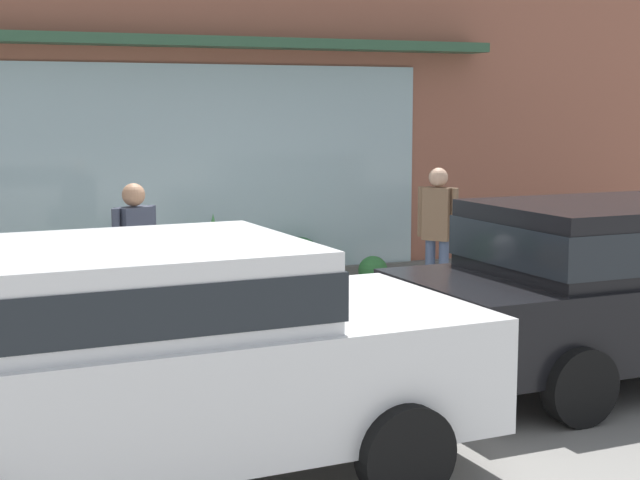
{
  "coord_description": "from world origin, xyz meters",
  "views": [
    {
      "loc": [
        -3.03,
        -8.47,
        2.41
      ],
      "look_at": [
        0.66,
        1.2,
        0.98
      ],
      "focal_mm": 53.9,
      "sensor_mm": 36.0,
      "label": 1
    }
  ],
  "objects_px": {
    "parked_car_white": "(133,350)",
    "potted_plant_window_right": "(76,287)",
    "potted_plant_window_center": "(299,265)",
    "potted_plant_window_left": "(373,277)",
    "pedestrian_with_handbag": "(133,255)",
    "parked_car_black": "(628,279)",
    "fire_hydrant": "(216,301)",
    "pedestrian_passerby": "(437,226)",
    "potted_plant_low_front": "(214,265)"
  },
  "relations": [
    {
      "from": "pedestrian_passerby",
      "to": "pedestrian_with_handbag",
      "type": "bearing_deg",
      "value": -117.07
    },
    {
      "from": "potted_plant_window_right",
      "to": "pedestrian_passerby",
      "type": "bearing_deg",
      "value": -13.0
    },
    {
      "from": "parked_car_white",
      "to": "potted_plant_window_left",
      "type": "bearing_deg",
      "value": 48.18
    },
    {
      "from": "parked_car_white",
      "to": "potted_plant_low_front",
      "type": "xyz_separation_m",
      "value": [
        1.82,
        4.98,
        -0.33
      ]
    },
    {
      "from": "pedestrian_with_handbag",
      "to": "parked_car_white",
      "type": "bearing_deg",
      "value": 53.13
    },
    {
      "from": "fire_hydrant",
      "to": "potted_plant_window_center",
      "type": "distance_m",
      "value": 2.53
    },
    {
      "from": "parked_car_white",
      "to": "potted_plant_low_front",
      "type": "height_order",
      "value": "parked_car_white"
    },
    {
      "from": "pedestrian_passerby",
      "to": "parked_car_white",
      "type": "distance_m",
      "value": 6.02
    },
    {
      "from": "pedestrian_with_handbag",
      "to": "parked_car_black",
      "type": "xyz_separation_m",
      "value": [
        3.98,
        -2.38,
        -0.09
      ]
    },
    {
      "from": "potted_plant_window_left",
      "to": "potted_plant_low_front",
      "type": "xyz_separation_m",
      "value": [
        -2.06,
        -0.0,
        0.28
      ]
    },
    {
      "from": "potted_plant_window_center",
      "to": "potted_plant_window_right",
      "type": "distance_m",
      "value": 2.74
    },
    {
      "from": "fire_hydrant",
      "to": "potted_plant_low_front",
      "type": "height_order",
      "value": "potted_plant_low_front"
    },
    {
      "from": "parked_car_black",
      "to": "potted_plant_low_front",
      "type": "distance_m",
      "value": 4.88
    },
    {
      "from": "parked_car_white",
      "to": "pedestrian_with_handbag",
      "type": "bearing_deg",
      "value": 76.06
    },
    {
      "from": "potted_plant_window_right",
      "to": "pedestrian_with_handbag",
      "type": "bearing_deg",
      "value": -78.73
    },
    {
      "from": "potted_plant_window_center",
      "to": "potted_plant_window_left",
      "type": "distance_m",
      "value": 0.95
    },
    {
      "from": "pedestrian_with_handbag",
      "to": "potted_plant_low_front",
      "type": "xyz_separation_m",
      "value": [
        1.23,
        1.64,
        -0.42
      ]
    },
    {
      "from": "parked_car_black",
      "to": "parked_car_white",
      "type": "relative_size",
      "value": 0.99
    },
    {
      "from": "pedestrian_with_handbag",
      "to": "potted_plant_low_front",
      "type": "distance_m",
      "value": 2.09
    },
    {
      "from": "parked_car_black",
      "to": "potted_plant_window_right",
      "type": "height_order",
      "value": "parked_car_black"
    },
    {
      "from": "pedestrian_passerby",
      "to": "potted_plant_low_front",
      "type": "bearing_deg",
      "value": -147.39
    },
    {
      "from": "pedestrian_with_handbag",
      "to": "potted_plant_low_front",
      "type": "relative_size",
      "value": 1.43
    },
    {
      "from": "pedestrian_with_handbag",
      "to": "potted_plant_low_front",
      "type": "height_order",
      "value": "pedestrian_with_handbag"
    },
    {
      "from": "potted_plant_window_left",
      "to": "parked_car_black",
      "type": "bearing_deg",
      "value": -80.27
    },
    {
      "from": "potted_plant_window_center",
      "to": "potted_plant_low_front",
      "type": "xyz_separation_m",
      "value": [
        -1.16,
        -0.23,
        0.12
      ]
    },
    {
      "from": "potted_plant_window_left",
      "to": "pedestrian_with_handbag",
      "type": "bearing_deg",
      "value": -153.43
    },
    {
      "from": "potted_plant_low_front",
      "to": "pedestrian_passerby",
      "type": "bearing_deg",
      "value": -17.96
    },
    {
      "from": "fire_hydrant",
      "to": "potted_plant_window_right",
      "type": "height_order",
      "value": "fire_hydrant"
    },
    {
      "from": "pedestrian_with_handbag",
      "to": "potted_plant_window_right",
      "type": "distance_m",
      "value": 1.9
    },
    {
      "from": "fire_hydrant",
      "to": "potted_plant_window_right",
      "type": "distance_m",
      "value": 2.19
    },
    {
      "from": "pedestrian_passerby",
      "to": "potted_plant_low_front",
      "type": "relative_size",
      "value": 1.45
    },
    {
      "from": "pedestrian_with_handbag",
      "to": "potted_plant_window_left",
      "type": "xyz_separation_m",
      "value": [
        3.29,
        1.64,
        -0.7
      ]
    },
    {
      "from": "pedestrian_with_handbag",
      "to": "potted_plant_window_left",
      "type": "relative_size",
      "value": 3.05
    },
    {
      "from": "fire_hydrant",
      "to": "parked_car_white",
      "type": "relative_size",
      "value": 0.22
    },
    {
      "from": "parked_car_black",
      "to": "potted_plant_window_right",
      "type": "bearing_deg",
      "value": 133.24
    },
    {
      "from": "potted_plant_window_center",
      "to": "potted_plant_window_left",
      "type": "bearing_deg",
      "value": -14.49
    },
    {
      "from": "pedestrian_passerby",
      "to": "parked_car_black",
      "type": "xyz_separation_m",
      "value": [
        0.22,
        -3.2,
        -0.11
      ]
    },
    {
      "from": "parked_car_white",
      "to": "potted_plant_window_right",
      "type": "bearing_deg",
      "value": 83.42
    },
    {
      "from": "potted_plant_window_right",
      "to": "potted_plant_low_front",
      "type": "relative_size",
      "value": 0.61
    },
    {
      "from": "parked_car_white",
      "to": "potted_plant_window_right",
      "type": "height_order",
      "value": "parked_car_white"
    },
    {
      "from": "pedestrian_with_handbag",
      "to": "potted_plant_window_center",
      "type": "bearing_deg",
      "value": -168.7
    },
    {
      "from": "pedestrian_passerby",
      "to": "parked_car_black",
      "type": "height_order",
      "value": "pedestrian_passerby"
    },
    {
      "from": "fire_hydrant",
      "to": "pedestrian_with_handbag",
      "type": "height_order",
      "value": "pedestrian_with_handbag"
    },
    {
      "from": "fire_hydrant",
      "to": "potted_plant_low_front",
      "type": "bearing_deg",
      "value": 76.08
    },
    {
      "from": "potted_plant_window_right",
      "to": "potted_plant_window_center",
      "type": "bearing_deg",
      "value": 2.21
    },
    {
      "from": "fire_hydrant",
      "to": "parked_car_black",
      "type": "distance_m",
      "value": 3.94
    },
    {
      "from": "potted_plant_low_front",
      "to": "potted_plant_window_right",
      "type": "bearing_deg",
      "value": 175.33
    },
    {
      "from": "pedestrian_with_handbag",
      "to": "parked_car_white",
      "type": "relative_size",
      "value": 0.38
    },
    {
      "from": "pedestrian_with_handbag",
      "to": "parked_car_black",
      "type": "distance_m",
      "value": 4.63
    },
    {
      "from": "potted_plant_window_left",
      "to": "potted_plant_low_front",
      "type": "relative_size",
      "value": 0.47
    }
  ]
}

